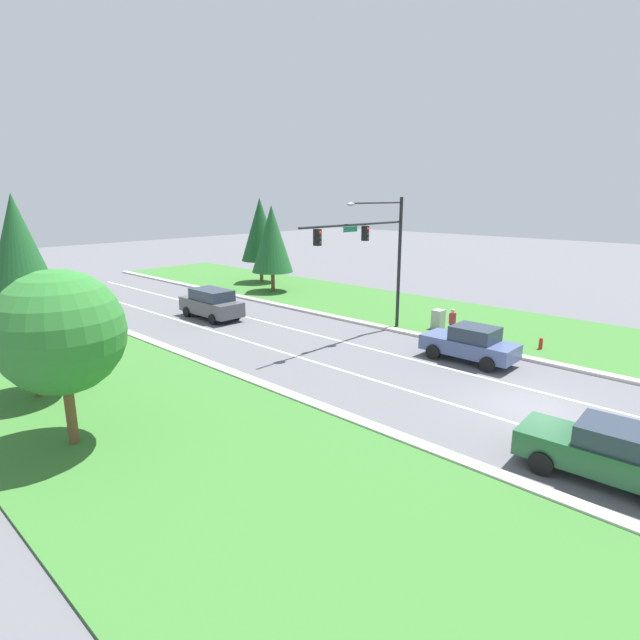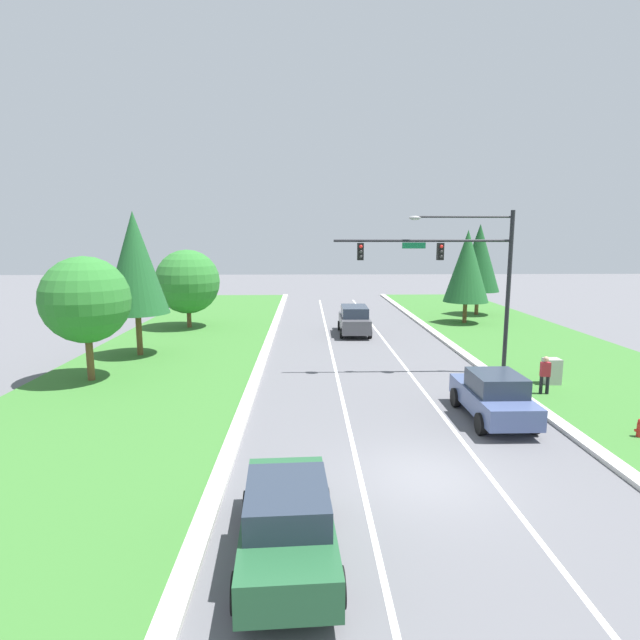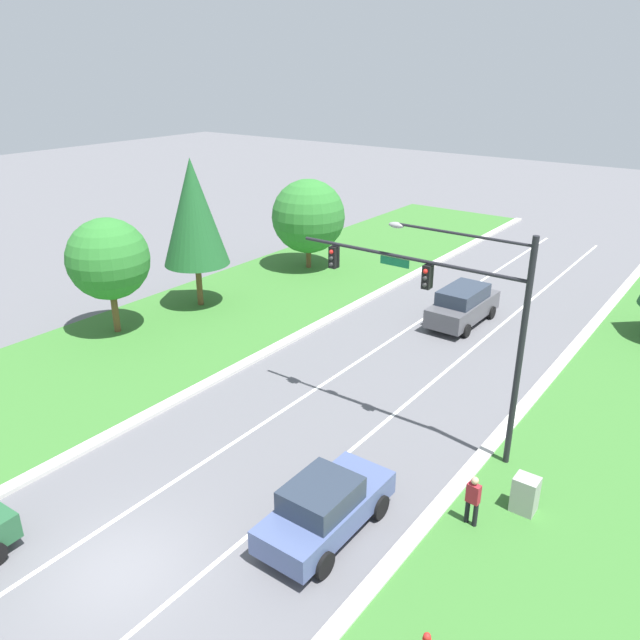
{
  "view_description": "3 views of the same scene",
  "coord_description": "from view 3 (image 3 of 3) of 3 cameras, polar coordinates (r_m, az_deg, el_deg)",
  "views": [
    {
      "loc": [
        -18.53,
        -6.19,
        7.88
      ],
      "look_at": [
        -1.3,
        9.94,
        2.01
      ],
      "focal_mm": 28.0,
      "sensor_mm": 36.0,
      "label": 1
    },
    {
      "loc": [
        -3.28,
        -12.78,
        6.5
      ],
      "look_at": [
        -2.6,
        11.12,
        2.61
      ],
      "focal_mm": 28.0,
      "sensor_mm": 36.0,
      "label": 2
    },
    {
      "loc": [
        11.75,
        -7.08,
        12.46
      ],
      "look_at": [
        -2.65,
        12.42,
        2.39
      ],
      "focal_mm": 35.0,
      "sensor_mm": 36.0,
      "label": 3
    }
  ],
  "objects": [
    {
      "name": "slate_blue_sedan",
      "position": [
        18.26,
        0.49,
        -16.74
      ],
      "size": [
        2.06,
        4.56,
        1.79
      ],
      "rotation": [
        0.0,
        0.0,
        0.0
      ],
      "color": "#475684",
      "rests_on": "ground_plane"
    },
    {
      "name": "curb_strip_left",
      "position": [
        22.51,
        -26.6,
        -13.59
      ],
      "size": [
        0.5,
        90.0,
        0.15
      ],
      "color": "beige",
      "rests_on": "ground_plane"
    },
    {
      "name": "lane_stripe_inner_left",
      "position": [
        19.73,
        -20.97,
        -18.41
      ],
      "size": [
        0.14,
        81.0,
        0.01
      ],
      "color": "white",
      "rests_on": "ground_plane"
    },
    {
      "name": "oak_near_left_tree",
      "position": [
        39.84,
        -1.07,
        9.46
      ],
      "size": [
        4.64,
        4.64,
        5.76
      ],
      "color": "brown",
      "rests_on": "ground_plane"
    },
    {
      "name": "utility_cabinet",
      "position": [
        20.06,
        18.23,
        -14.99
      ],
      "size": [
        0.7,
        0.6,
        1.22
      ],
      "color": "#9E9E99",
      "rests_on": "ground_plane"
    },
    {
      "name": "oak_far_left_tree",
      "position": [
        31.33,
        -18.8,
        5.28
      ],
      "size": [
        3.91,
        3.91,
        5.76
      ],
      "color": "brown",
      "rests_on": "ground_plane"
    },
    {
      "name": "graphite_suv",
      "position": [
        32.55,
        12.94,
        1.36
      ],
      "size": [
        2.18,
        4.91,
        1.96
      ],
      "rotation": [
        0.0,
        0.0,
        -0.02
      ],
      "color": "#4C4C51",
      "rests_on": "ground_plane"
    },
    {
      "name": "conifer_mid_left_tree",
      "position": [
        33.54,
        -11.48,
        9.62
      ],
      "size": [
        3.49,
        3.49,
        8.01
      ],
      "color": "brown",
      "rests_on": "ground_plane"
    },
    {
      "name": "lane_stripe_inner_right",
      "position": [
        17.45,
        -13.78,
        -23.83
      ],
      "size": [
        0.14,
        81.0,
        0.01
      ],
      "color": "white",
      "rests_on": "ground_plane"
    },
    {
      "name": "pedestrian",
      "position": [
        18.97,
        13.79,
        -15.62
      ],
      "size": [
        0.4,
        0.26,
        1.69
      ],
      "rotation": [
        0.0,
        0.0,
        3.05
      ],
      "color": "black",
      "rests_on": "ground_plane"
    },
    {
      "name": "traffic_signal_mast",
      "position": [
        20.68,
        11.88,
        1.65
      ],
      "size": [
        8.46,
        0.41,
        7.83
      ],
      "color": "black",
      "rests_on": "ground_plane"
    },
    {
      "name": "ground_plane",
      "position": [
        18.54,
        -17.66,
        -21.0
      ],
      "size": [
        160.0,
        160.0,
        0.0
      ],
      "primitive_type": "plane",
      "color": "#5B5B60"
    }
  ]
}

